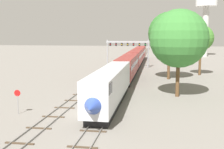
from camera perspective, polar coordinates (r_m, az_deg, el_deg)
ground_plane at (r=33.83m, az=-4.89°, el=-7.82°), size 400.00×400.00×0.00m
track_main at (r=92.23m, az=5.26°, el=2.29°), size 2.60×200.00×0.16m
track_near at (r=73.06m, az=-0.07°, el=0.83°), size 2.60×160.00×0.16m
passenger_train at (r=70.47m, az=4.14°, el=2.61°), size 3.04×89.31×4.80m
signal_gantry at (r=80.20m, az=3.15°, el=5.54°), size 12.10×0.49×7.77m
water_tower at (r=125.77m, az=18.37°, el=12.83°), size 8.74×8.74×26.84m
stop_sign at (r=34.88m, az=-18.40°, el=-4.55°), size 0.76×0.08×2.88m
trackside_tree_left at (r=67.55m, az=17.40°, el=6.96°), size 5.71×5.71×11.31m
trackside_tree_mid at (r=42.92m, az=13.27°, el=7.02°), size 8.57×8.57×12.93m
trackside_tree_right at (r=59.64m, az=11.47°, el=8.10°), size 8.72×8.72×13.84m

